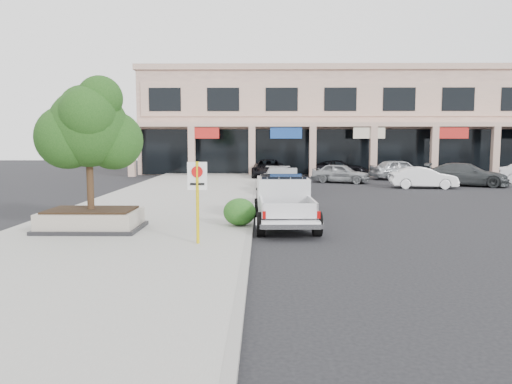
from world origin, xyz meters
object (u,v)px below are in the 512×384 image
at_px(lot_car_e, 399,169).
at_px(lot_car_c, 466,174).
at_px(planter, 91,220).
at_px(curb_car_c, 279,178).
at_px(curb_car_d, 269,169).
at_px(lot_car_d, 340,168).
at_px(curb_car_a, 279,193).
at_px(lot_car_b, 424,178).
at_px(lot_car_a, 341,173).
at_px(curb_car_b, 283,182).
at_px(pickup_truck, 285,202).
at_px(planter_tree, 94,128).
at_px(no_parking_sign, 197,191).

bearing_deg(lot_car_e, lot_car_c, -166.87).
bearing_deg(lot_car_c, planter, 156.38).
relative_size(curb_car_c, lot_car_e, 1.04).
relative_size(curb_car_d, lot_car_c, 1.04).
bearing_deg(curb_car_c, lot_car_d, 63.69).
bearing_deg(curb_car_a, lot_car_b, 51.32).
distance_m(lot_car_a, lot_car_c, 8.27).
bearing_deg(curb_car_d, curb_car_b, -84.95).
height_order(lot_car_a, lot_car_e, lot_car_e).
bearing_deg(lot_car_d, planter, 167.97).
xyz_separation_m(pickup_truck, curb_car_d, (-0.31, 21.75, -0.12)).
height_order(planter, lot_car_c, lot_car_c).
bearing_deg(lot_car_c, lot_car_e, 52.50).
bearing_deg(planter_tree, lot_car_c, 42.15).
relative_size(planter, pickup_truck, 0.58).
bearing_deg(no_parking_sign, planter, 150.70).
distance_m(curb_car_a, lot_car_a, 15.23).
distance_m(curb_car_b, curb_car_c, 3.37).
height_order(lot_car_a, lot_car_c, lot_car_c).
xyz_separation_m(curb_car_b, lot_car_e, (9.44, 11.02, 0.04)).
height_order(lot_car_a, lot_car_d, lot_car_a).
height_order(curb_car_c, curb_car_d, curb_car_d).
height_order(planter, curb_car_c, curb_car_c).
bearing_deg(pickup_truck, curb_car_b, 85.99).
bearing_deg(lot_car_c, no_parking_sign, 165.81).
relative_size(lot_car_d, lot_car_e, 1.04).
relative_size(curb_car_b, lot_car_a, 1.10).
xyz_separation_m(curb_car_d, lot_car_d, (6.02, 2.67, -0.09)).
height_order(planter_tree, curb_car_b, planter_tree).
height_order(curb_car_b, lot_car_d, curb_car_b).
bearing_deg(planter, lot_car_d, 65.19).
distance_m(no_parking_sign, lot_car_b, 21.43).
bearing_deg(curb_car_c, curb_car_d, 93.97).
relative_size(planter, no_parking_sign, 1.39).
xyz_separation_m(lot_car_a, lot_car_c, (7.96, -2.24, 0.06)).
xyz_separation_m(lot_car_b, lot_car_c, (3.34, 1.64, 0.09)).
height_order(curb_car_c, lot_car_e, lot_car_e).
relative_size(lot_car_c, lot_car_d, 1.09).
distance_m(planter, curb_car_c, 16.44).
bearing_deg(no_parking_sign, curb_car_d, 84.86).
bearing_deg(lot_car_c, planter_tree, 156.33).
bearing_deg(planter, lot_car_c, 42.20).
height_order(planter, lot_car_b, lot_car_b).
distance_m(no_parking_sign, curb_car_a, 7.66).
xyz_separation_m(planter_tree, pickup_truck, (6.19, 1.45, -2.54)).
xyz_separation_m(curb_car_d, lot_car_e, (10.11, -0.63, 0.03)).
bearing_deg(curb_car_b, lot_car_d, 72.82).
bearing_deg(pickup_truck, lot_car_d, 74.89).
xyz_separation_m(curb_car_a, lot_car_d, (5.80, 20.93, -0.13)).
relative_size(no_parking_sign, lot_car_b, 0.57).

